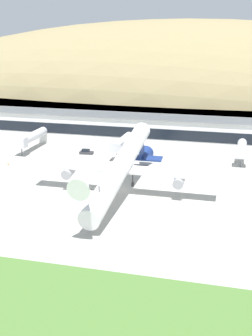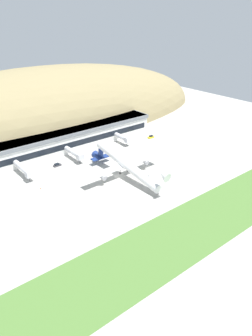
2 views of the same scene
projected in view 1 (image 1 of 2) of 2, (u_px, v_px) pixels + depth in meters
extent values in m
plane|color=#ADAAA3|center=(116.00, 190.00, 106.13)|extent=(332.85, 332.85, 0.00)
cube|color=#4C7533|center=(15.00, 310.00, 61.44)|extent=(299.57, 25.64, 0.08)
ellipsoid|color=#8E7F56|center=(184.00, 119.00, 185.80)|extent=(266.18, 86.12, 76.23)
cube|color=white|center=(139.00, 125.00, 146.74)|extent=(112.75, 16.28, 11.26)
cube|color=slate|center=(139.00, 111.00, 145.38)|extent=(113.95, 17.48, 2.03)
cube|color=black|center=(133.00, 133.00, 139.34)|extent=(108.24, 0.16, 3.15)
cylinder|color=silver|center=(33.00, 136.00, 139.47)|extent=(2.60, 15.76, 2.60)
cube|color=silver|center=(20.00, 142.00, 132.19)|extent=(3.38, 2.86, 2.86)
cylinder|color=slate|center=(22.00, 149.00, 133.24)|extent=(0.36, 0.36, 4.00)
cylinder|color=silver|center=(123.00, 141.00, 133.59)|extent=(2.60, 13.86, 2.60)
cube|color=silver|center=(116.00, 147.00, 127.18)|extent=(3.38, 2.86, 2.86)
cylinder|color=slate|center=(117.00, 154.00, 128.23)|extent=(0.36, 0.36, 4.00)
cylinder|color=silver|center=(242.00, 147.00, 126.92)|extent=(2.60, 10.88, 2.60)
cube|color=silver|center=(241.00, 152.00, 121.89)|extent=(3.38, 2.86, 2.86)
cylinder|color=slate|center=(241.00, 159.00, 122.94)|extent=(0.36, 0.36, 4.00)
cylinder|color=white|center=(120.00, 167.00, 99.79)|extent=(4.10, 42.55, 11.25)
cone|color=white|center=(83.00, 184.00, 77.22)|extent=(4.02, 5.13, 4.73)
cone|color=navy|center=(144.00, 157.00, 122.75)|extent=(4.02, 5.94, 4.87)
cube|color=navy|center=(142.00, 142.00, 118.37)|extent=(0.50, 5.05, 8.80)
cube|color=navy|center=(142.00, 158.00, 119.79)|extent=(10.67, 2.89, 0.84)
cube|color=white|center=(123.00, 169.00, 102.04)|extent=(41.68, 3.62, 1.05)
cylinder|color=#9E9EA3|center=(69.00, 172.00, 105.02)|extent=(2.30, 3.94, 2.88)
cylinder|color=#9E9EA3|center=(179.00, 181.00, 98.93)|extent=(2.30, 3.94, 2.88)
cylinder|color=#2D2D2D|center=(113.00, 178.00, 103.24)|extent=(0.28, 0.28, 2.20)
cylinder|color=#2D2D2D|center=(113.00, 183.00, 103.57)|extent=(0.45, 1.10, 1.10)
cylinder|color=#2D2D2D|center=(133.00, 180.00, 102.14)|extent=(0.28, 0.28, 2.20)
cylinder|color=#2D2D2D|center=(133.00, 184.00, 102.47)|extent=(0.45, 1.10, 1.10)
cylinder|color=#2D2D2D|center=(99.00, 191.00, 86.34)|extent=(0.22, 0.22, 1.98)
cylinder|color=#2D2D2D|center=(99.00, 196.00, 86.63)|extent=(0.30, 0.83, 0.82)
cube|color=#333338|center=(86.00, 153.00, 135.42)|extent=(4.05, 2.05, 0.79)
cube|color=black|center=(86.00, 150.00, 135.25)|extent=(2.27, 1.66, 0.64)
cube|color=orange|center=(8.00, 165.00, 125.07)|extent=(0.52, 0.52, 0.03)
cone|color=orange|center=(8.00, 164.00, 124.99)|extent=(0.40, 0.40, 0.55)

